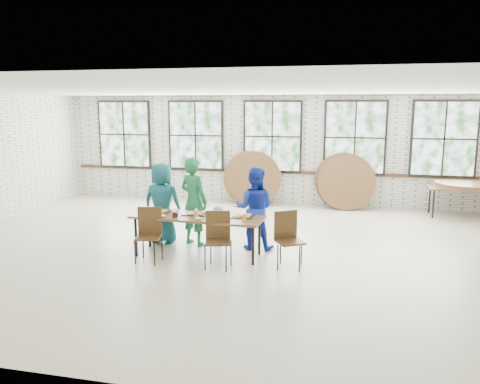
# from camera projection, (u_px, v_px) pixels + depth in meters

# --- Properties ---
(room) EXTENTS (12.00, 12.00, 12.00)m
(room) POSITION_uv_depth(u_px,v_px,m) (272.00, 138.00, 12.81)
(room) COLOR beige
(room) RESTS_ON ground
(dining_table) EXTENTS (2.45, 0.96, 0.74)m
(dining_table) POSITION_uv_depth(u_px,v_px,m) (198.00, 219.00, 8.45)
(dining_table) COLOR brown
(dining_table) RESTS_ON ground
(chair_near_left) EXTENTS (0.50, 0.49, 0.95)m
(chair_near_left) POSITION_uv_depth(u_px,v_px,m) (149.00, 230.00, 8.19)
(chair_near_left) COLOR #462F17
(chair_near_left) RESTS_ON ground
(chair_near_right) EXTENTS (0.51, 0.50, 0.95)m
(chair_near_right) POSITION_uv_depth(u_px,v_px,m) (218.00, 234.00, 7.90)
(chair_near_right) COLOR #462F17
(chair_near_right) RESTS_ON ground
(chair_spare) EXTENTS (0.57, 0.57, 0.95)m
(chair_spare) POSITION_uv_depth(u_px,v_px,m) (288.00, 234.00, 7.90)
(chair_spare) COLOR #462F17
(chair_spare) RESTS_ON ground
(adult_teal) EXTENTS (0.79, 0.52, 1.61)m
(adult_teal) POSITION_uv_depth(u_px,v_px,m) (162.00, 203.00, 9.26)
(adult_teal) COLOR #1C606A
(adult_teal) RESTS_ON ground
(adult_green) EXTENTS (0.75, 0.64, 1.73)m
(adult_green) POSITION_uv_depth(u_px,v_px,m) (194.00, 201.00, 9.10)
(adult_green) COLOR #1F7542
(adult_green) RESTS_ON ground
(toddler) EXTENTS (0.55, 0.38, 0.79)m
(toddler) POSITION_uv_depth(u_px,v_px,m) (218.00, 226.00, 9.08)
(toddler) COLOR #13173C
(toddler) RESTS_ON ground
(adult_blue) EXTENTS (0.77, 0.60, 1.57)m
(adult_blue) POSITION_uv_depth(u_px,v_px,m) (255.00, 208.00, 8.86)
(adult_blue) COLOR #1933B3
(adult_blue) RESTS_ON ground
(storage_table) EXTENTS (1.81, 0.77, 0.74)m
(storage_table) POSITION_uv_depth(u_px,v_px,m) (466.00, 190.00, 11.39)
(storage_table) COLOR brown
(storage_table) RESTS_ON ground
(tabletop_clutter) EXTENTS (2.04, 0.62, 0.11)m
(tabletop_clutter) POSITION_uv_depth(u_px,v_px,m) (201.00, 215.00, 8.39)
(tabletop_clutter) COLOR black
(tabletop_clutter) RESTS_ON dining_table
(round_tops_stacked) EXTENTS (1.50, 1.50, 0.13)m
(round_tops_stacked) POSITION_uv_depth(u_px,v_px,m) (467.00, 185.00, 11.37)
(round_tops_stacked) COLOR brown
(round_tops_stacked) RESTS_ON storage_table
(round_tops_leaning) EXTENTS (4.12, 0.48, 1.49)m
(round_tops_leaning) POSITION_uv_depth(u_px,v_px,m) (297.00, 180.00, 12.60)
(round_tops_leaning) COLOR brown
(round_tops_leaning) RESTS_ON ground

